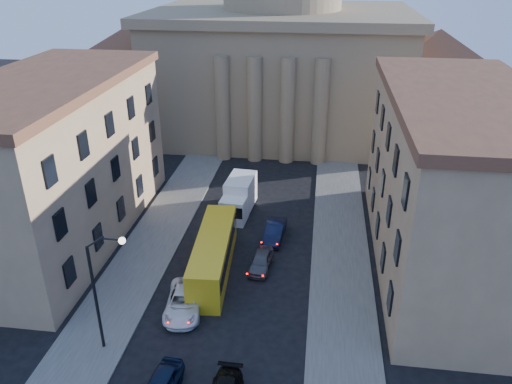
% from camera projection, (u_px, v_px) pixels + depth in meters
% --- Properties ---
extents(sidewalk_left, '(5.00, 60.00, 0.15)m').
position_uv_depth(sidewalk_left, '(140.00, 263.00, 42.61)').
color(sidewalk_left, '#56544F').
rests_on(sidewalk_left, ground).
extents(sidewalk_right, '(5.00, 60.00, 0.15)m').
position_uv_depth(sidewalk_right, '(341.00, 278.00, 40.58)').
color(sidewalk_right, '#56544F').
rests_on(sidewalk_right, ground).
extents(church, '(68.02, 28.76, 36.60)m').
position_uv_depth(church, '(281.00, 48.00, 69.88)').
color(church, '#8C7656').
rests_on(church, ground).
extents(building_left, '(11.60, 26.60, 14.70)m').
position_uv_depth(building_left, '(55.00, 161.00, 44.00)').
color(building_left, tan).
rests_on(building_left, ground).
extents(building_right, '(11.60, 26.60, 14.70)m').
position_uv_depth(building_right, '(454.00, 182.00, 39.93)').
color(building_right, tan).
rests_on(building_right, ground).
extents(street_lamp, '(2.62, 0.44, 8.83)m').
position_uv_depth(street_lamp, '(101.00, 284.00, 31.24)').
color(street_lamp, black).
rests_on(street_lamp, ground).
extents(car_left_mid, '(3.23, 5.83, 1.54)m').
position_uv_depth(car_left_mid, '(184.00, 302.00, 36.80)').
color(car_left_mid, white).
rests_on(car_left_mid, ground).
extents(car_right_far, '(1.97, 4.22, 1.40)m').
position_uv_depth(car_right_far, '(261.00, 261.00, 41.76)').
color(car_right_far, '#4F4E53').
rests_on(car_right_far, ground).
extents(car_right_distant, '(1.99, 4.72, 1.52)m').
position_uv_depth(car_right_distant, '(275.00, 231.00, 46.04)').
color(car_right_distant, black).
rests_on(car_right_distant, ground).
extents(city_bus, '(3.36, 11.57, 3.22)m').
position_uv_depth(city_bus, '(213.00, 253.00, 40.94)').
color(city_bus, gold).
rests_on(city_bus, ground).
extents(box_truck, '(2.96, 6.47, 3.45)m').
position_uv_depth(box_truck, '(239.00, 198.00, 50.39)').
color(box_truck, white).
rests_on(box_truck, ground).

